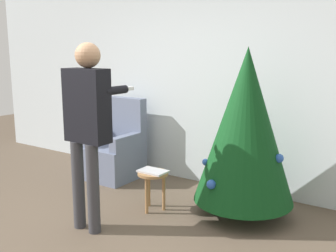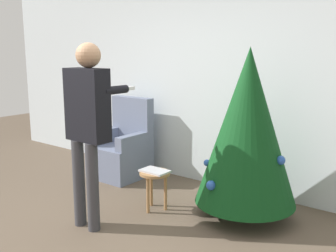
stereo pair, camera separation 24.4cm
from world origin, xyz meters
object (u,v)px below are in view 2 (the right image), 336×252
object	(u,v)px
armchair	(123,150)
side_stool	(155,179)
christmas_tree	(247,127)
person_standing	(88,118)

from	to	relation	value
armchair	side_stool	bearing A→B (deg)	-29.99
christmas_tree	side_stool	bearing A→B (deg)	-153.88
christmas_tree	armchair	xyz separation A→B (m)	(-2.01, 0.22, -0.61)
person_standing	christmas_tree	bearing A→B (deg)	45.09
armchair	person_standing	size ratio (longest dim) A/B	0.60
christmas_tree	side_stool	xyz separation A→B (m)	(-0.88, -0.43, -0.63)
side_stool	christmas_tree	bearing A→B (deg)	26.12
person_standing	side_stool	bearing A→B (deg)	70.22
christmas_tree	person_standing	xyz separation A→B (m)	(-1.13, -1.14, 0.13)
christmas_tree	person_standing	distance (m)	1.61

